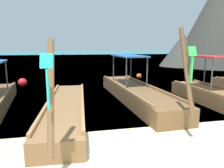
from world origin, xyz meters
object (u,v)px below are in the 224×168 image
(longtail_boat_orange_ribbon, at_px, (217,97))
(mooring_buoy_far, at_px, (22,82))
(longtail_boat_green_ribbon, at_px, (135,93))
(karst_rock, at_px, (217,22))
(longtail_boat_turquoise_ribbon, at_px, (66,109))
(mooring_buoy_near, at_px, (139,76))

(longtail_boat_orange_ribbon, height_order, mooring_buoy_far, longtail_boat_orange_ribbon)
(longtail_boat_green_ribbon, height_order, karst_rock, karst_rock)
(longtail_boat_green_ribbon, bearing_deg, mooring_buoy_far, 141.17)
(mooring_buoy_far, bearing_deg, longtail_boat_turquoise_ribbon, -66.86)
(longtail_boat_turquoise_ribbon, xyz_separation_m, mooring_buoy_far, (-2.55, 5.96, -0.01))
(longtail_boat_turquoise_ribbon, distance_m, longtail_boat_orange_ribbon, 5.97)
(longtail_boat_turquoise_ribbon, distance_m, karst_rock, 23.47)
(longtail_boat_orange_ribbon, height_order, karst_rock, karst_rock)
(longtail_boat_turquoise_ribbon, height_order, mooring_buoy_far, longtail_boat_turquoise_ribbon)
(mooring_buoy_near, distance_m, mooring_buoy_far, 7.92)
(mooring_buoy_near, bearing_deg, longtail_boat_turquoise_ribbon, -124.94)
(longtail_boat_green_ribbon, relative_size, mooring_buoy_near, 19.70)
(longtail_boat_orange_ribbon, relative_size, mooring_buoy_near, 14.66)
(karst_rock, relative_size, mooring_buoy_far, 23.59)
(mooring_buoy_near, bearing_deg, longtail_boat_orange_ribbon, -84.23)
(longtail_boat_turquoise_ribbon, bearing_deg, karst_rock, 41.10)
(longtail_boat_orange_ribbon, bearing_deg, longtail_boat_green_ribbon, 154.94)
(longtail_boat_green_ribbon, height_order, mooring_buoy_near, longtail_boat_green_ribbon)
(longtail_boat_turquoise_ribbon, relative_size, mooring_buoy_far, 13.69)
(longtail_boat_green_ribbon, height_order, longtail_boat_orange_ribbon, longtail_boat_green_ribbon)
(mooring_buoy_near, bearing_deg, longtail_boat_green_ribbon, -110.81)
(longtail_boat_turquoise_ribbon, height_order, mooring_buoy_near, longtail_boat_turquoise_ribbon)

